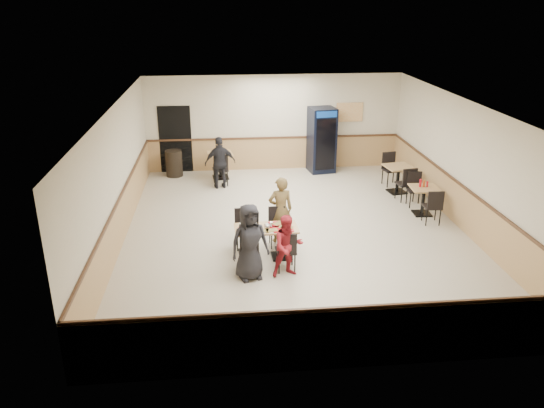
{
  "coord_description": "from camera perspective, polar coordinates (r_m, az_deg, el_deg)",
  "views": [
    {
      "loc": [
        -1.68,
        -11.37,
        5.19
      ],
      "look_at": [
        -0.61,
        -0.5,
        0.92
      ],
      "focal_mm": 35.0,
      "sensor_mm": 36.0,
      "label": 1
    }
  ],
  "objects": [
    {
      "name": "back_table",
      "position": [
        16.25,
        -5.59,
        4.57
      ],
      "size": [
        0.8,
        0.8,
        0.79
      ],
      "rotation": [
        0.0,
        0.0,
        0.1
      ],
      "color": "black",
      "rests_on": "ground"
    },
    {
      "name": "side_table_near_chair_north",
      "position": [
        14.47,
        15.18,
        1.51
      ],
      "size": [
        0.45,
        0.45,
        0.92
      ],
      "primitive_type": null,
      "rotation": [
        0.0,
        0.0,
        -0.06
      ],
      "color": "black",
      "rests_on": "ground"
    },
    {
      "name": "side_table_far",
      "position": [
        15.37,
        13.41,
        3.06
      ],
      "size": [
        0.83,
        0.83,
        0.78
      ],
      "rotation": [
        0.0,
        0.0,
        0.16
      ],
      "color": "black",
      "rests_on": "ground"
    },
    {
      "name": "diner_woman_left",
      "position": [
        10.28,
        -2.43,
        -4.11
      ],
      "size": [
        0.87,
        0.69,
        1.55
      ],
      "primitive_type": "imported",
      "rotation": [
        0.0,
        0.0,
        0.29
      ],
      "color": "black",
      "rests_on": "ground"
    },
    {
      "name": "condiment_caddy",
      "position": [
        13.88,
        15.94,
        2.14
      ],
      "size": [
        0.23,
        0.06,
        0.2
      ],
      "color": "red",
      "rests_on": "side_table_near"
    },
    {
      "name": "side_table_far_chair_north",
      "position": [
        15.93,
        12.7,
        3.68
      ],
      "size": [
        0.52,
        0.52,
        0.99
      ],
      "primitive_type": null,
      "rotation": [
        0.0,
        0.0,
        0.16
      ],
      "color": "black",
      "rests_on": "ground"
    },
    {
      "name": "back_table_chair_lone",
      "position": [
        15.66,
        -5.57,
        3.82
      ],
      "size": [
        0.51,
        0.51,
        1.0
      ],
      "primitive_type": null,
      "rotation": [
        0.0,
        0.0,
        3.24
      ],
      "color": "black",
      "rests_on": "ground"
    },
    {
      "name": "side_table_near",
      "position": [
        13.96,
        15.99,
        0.79
      ],
      "size": [
        0.72,
        0.72,
        0.73
      ],
      "rotation": [
        0.0,
        0.0,
        -0.06
      ],
      "color": "black",
      "rests_on": "ground"
    },
    {
      "name": "lone_diner",
      "position": [
        15.33,
        -5.6,
        4.45
      ],
      "size": [
        0.94,
        0.51,
        1.51
      ],
      "primitive_type": "imported",
      "rotation": [
        0.0,
        0.0,
        3.31
      ],
      "color": "black",
      "rests_on": "ground"
    },
    {
      "name": "diner_woman_right",
      "position": [
        10.42,
        1.72,
        -4.55
      ],
      "size": [
        0.7,
        0.59,
        1.28
      ],
      "primitive_type": "imported",
      "rotation": [
        0.0,
        0.0,
        0.19
      ],
      "color": "maroon",
      "rests_on": "ground"
    },
    {
      "name": "main_chairs",
      "position": [
        11.17,
        -0.87,
        -3.78
      ],
      "size": [
        1.22,
        1.58,
        0.89
      ],
      "rotation": [
        0.0,
        0.0,
        0.04
      ],
      "color": "black",
      "rests_on": "ground"
    },
    {
      "name": "trash_bin",
      "position": [
        16.69,
        -10.5,
        4.33
      ],
      "size": [
        0.52,
        0.52,
        0.81
      ],
      "primitive_type": "cylinder",
      "color": "black",
      "rests_on": "ground"
    },
    {
      "name": "side_table_far_chair_south",
      "position": [
        14.82,
        14.15,
        2.21
      ],
      "size": [
        0.52,
        0.52,
        0.99
      ],
      "primitive_type": null,
      "rotation": [
        0.0,
        0.0,
        3.3
      ],
      "color": "black",
      "rests_on": "ground"
    },
    {
      "name": "ground",
      "position": [
        12.61,
        2.53,
        -2.98
      ],
      "size": [
        10.0,
        10.0,
        0.0
      ],
      "primitive_type": "plane",
      "color": "beige",
      "rests_on": "ground"
    },
    {
      "name": "side_table_near_chair_south",
      "position": [
        13.46,
        16.85,
        -0.17
      ],
      "size": [
        0.45,
        0.45,
        0.92
      ],
      "primitive_type": null,
      "rotation": [
        0.0,
        0.0,
        3.08
      ],
      "color": "black",
      "rests_on": "ground"
    },
    {
      "name": "pepsi_cooler",
      "position": [
        16.79,
        5.37,
        6.87
      ],
      "size": [
        0.87,
        0.87,
        2.03
      ],
      "rotation": [
        0.0,
        0.0,
        0.15
      ],
      "color": "black",
      "rests_on": "ground"
    },
    {
      "name": "room_shell",
      "position": [
        15.06,
        7.92,
        3.31
      ],
      "size": [
        10.0,
        10.0,
        10.0
      ],
      "color": "silver",
      "rests_on": "ground"
    },
    {
      "name": "main_table",
      "position": [
        11.17,
        -0.63,
        -3.66
      ],
      "size": [
        1.34,
        0.7,
        0.71
      ],
      "rotation": [
        0.0,
        0.0,
        0.04
      ],
      "color": "black",
      "rests_on": "ground"
    },
    {
      "name": "tabletop_clutter",
      "position": [
        11.01,
        -0.4,
        -2.58
      ],
      "size": [
        1.16,
        0.6,
        0.12
      ],
      "rotation": [
        0.0,
        0.0,
        0.04
      ],
      "color": "#B10B14",
      "rests_on": "main_table"
    },
    {
      "name": "diner_man_opposite",
      "position": [
        11.83,
        0.93,
        -0.62
      ],
      "size": [
        0.6,
        0.43,
        1.53
      ],
      "primitive_type": "imported",
      "rotation": [
        0.0,
        0.0,
        3.26
      ],
      "color": "brown",
      "rests_on": "ground"
    }
  ]
}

